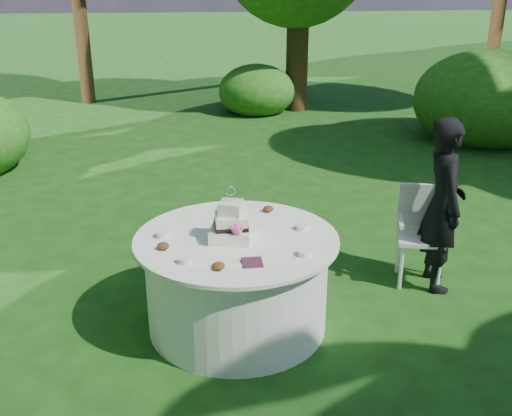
# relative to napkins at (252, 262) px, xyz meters

# --- Properties ---
(ground) EXTENTS (80.00, 80.00, 0.00)m
(ground) POSITION_rel_napkins_xyz_m (-0.07, 0.45, -0.78)
(ground) COLOR #173C10
(ground) RESTS_ON ground
(napkins) EXTENTS (0.14, 0.14, 0.02)m
(napkins) POSITION_rel_napkins_xyz_m (0.00, 0.00, 0.00)
(napkins) COLOR #471E36
(napkins) RESTS_ON table
(feather_plume) EXTENTS (0.48, 0.07, 0.01)m
(feather_plume) POSITION_rel_napkins_xyz_m (-0.23, -0.03, -0.00)
(feather_plume) COLOR white
(feather_plume) RESTS_ON table
(guest) EXTENTS (0.44, 0.60, 1.54)m
(guest) POSITION_rel_napkins_xyz_m (1.76, 0.91, -0.01)
(guest) COLOR black
(guest) RESTS_ON ground
(table) EXTENTS (1.56, 1.56, 0.77)m
(table) POSITION_rel_napkins_xyz_m (-0.07, 0.45, -0.39)
(table) COLOR white
(table) RESTS_ON ground
(cake) EXTENTS (0.36, 0.36, 0.42)m
(cake) POSITION_rel_napkins_xyz_m (-0.11, 0.42, 0.10)
(cake) COLOR white
(cake) RESTS_ON table
(chair) EXTENTS (0.50, 0.49, 0.88)m
(chair) POSITION_rel_napkins_xyz_m (1.64, 1.05, -0.26)
(chair) COLOR white
(chair) RESTS_ON ground
(votives) EXTENTS (1.18, 0.57, 0.04)m
(votives) POSITION_rel_napkins_xyz_m (-0.06, 0.30, 0.01)
(votives) COLOR white
(votives) RESTS_ON table
(petal_cups) EXTENTS (0.95, 1.09, 0.05)m
(petal_cups) POSITION_rel_napkins_xyz_m (-0.20, 0.40, 0.02)
(petal_cups) COLOR #562D16
(petal_cups) RESTS_ON table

